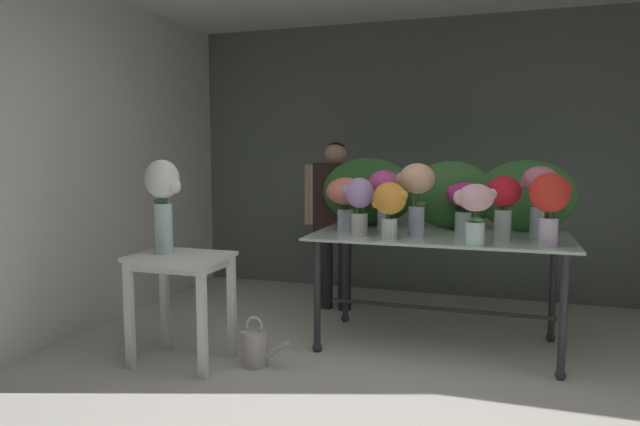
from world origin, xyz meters
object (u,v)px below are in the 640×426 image
(florist, at_px, (335,208))
(vase_rosy_hydrangea, at_px, (539,192))
(vase_magenta_stock, at_px, (464,201))
(vase_fuchsia_anemones, at_px, (384,190))
(display_table_glass, at_px, (439,252))
(vase_peach_peonies, at_px, (417,188))
(vase_sunset_lilies, at_px, (390,204))
(vase_white_roses_tall, at_px, (163,196))
(vase_lilac_dahlias, at_px, (359,201))
(watering_can, at_px, (255,348))
(side_table_white, at_px, (181,273))
(vase_coral_snapdragons, at_px, (346,196))
(vase_blush_carnations, at_px, (475,206))
(vase_crimson_ranunculus, at_px, (504,200))
(vase_scarlet_roses, at_px, (550,200))

(florist, distance_m, vase_rosy_hydrangea, 1.83)
(vase_magenta_stock, height_order, vase_fuchsia_anemones, vase_fuchsia_anemones)
(vase_magenta_stock, xyz_separation_m, vase_fuchsia_anemones, (-0.60, -0.06, 0.07))
(display_table_glass, bearing_deg, vase_peach_peonies, -148.23)
(vase_sunset_lilies, xyz_separation_m, vase_white_roses_tall, (-1.44, -0.54, 0.06))
(display_table_glass, bearing_deg, vase_fuchsia_anemones, 164.93)
(vase_lilac_dahlias, bearing_deg, vase_white_roses_tall, -151.48)
(vase_fuchsia_anemones, bearing_deg, watering_can, -127.73)
(vase_peach_peonies, bearing_deg, vase_white_roses_tall, -153.97)
(side_table_white, bearing_deg, vase_coral_snapdragons, 43.35)
(vase_lilac_dahlias, height_order, vase_blush_carnations, vase_lilac_dahlias)
(florist, bearing_deg, display_table_glass, -35.83)
(side_table_white, xyz_separation_m, vase_white_roses_tall, (-0.12, -0.00, 0.51))
(watering_can, bearing_deg, vase_sunset_lilies, 28.10)
(vase_sunset_lilies, bearing_deg, vase_crimson_ranunculus, 13.87)
(side_table_white, distance_m, vase_white_roses_tall, 0.53)
(side_table_white, relative_size, vase_peach_peonies, 1.45)
(vase_crimson_ranunculus, xyz_separation_m, vase_fuchsia_anemones, (-0.88, 0.27, 0.04))
(vase_rosy_hydrangea, relative_size, vase_scarlet_roses, 1.07)
(display_table_glass, distance_m, vase_coral_snapdragons, 0.81)
(vase_rosy_hydrangea, height_order, vase_coral_snapdragons, vase_rosy_hydrangea)
(side_table_white, height_order, vase_white_roses_tall, vase_white_roses_tall)
(vase_lilac_dahlias, height_order, vase_fuchsia_anemones, vase_fuchsia_anemones)
(vase_blush_carnations, bearing_deg, vase_peach_peonies, 144.46)
(vase_crimson_ranunculus, relative_size, watering_can, 1.25)
(vase_scarlet_roses, bearing_deg, vase_fuchsia_anemones, 160.23)
(vase_peach_peonies, bearing_deg, vase_coral_snapdragons, 170.57)
(vase_fuchsia_anemones, bearing_deg, display_table_glass, -15.07)
(display_table_glass, xyz_separation_m, vase_white_roses_tall, (-1.75, -0.87, 0.43))
(vase_scarlet_roses, distance_m, vase_sunset_lilies, 1.02)
(vase_lilac_dahlias, relative_size, vase_rosy_hydrangea, 0.83)
(vase_blush_carnations, bearing_deg, vase_fuchsia_anemones, 143.58)
(vase_rosy_hydrangea, bearing_deg, side_table_white, -158.48)
(vase_magenta_stock, bearing_deg, vase_coral_snapdragons, -167.59)
(display_table_glass, xyz_separation_m, vase_fuchsia_anemones, (-0.44, 0.12, 0.44))
(vase_rosy_hydrangea, distance_m, vase_coral_snapdragons, 1.38)
(display_table_glass, xyz_separation_m, side_table_white, (-1.62, -0.87, -0.09))
(vase_white_roses_tall, distance_m, watering_can, 1.20)
(vase_peach_peonies, distance_m, vase_crimson_ranunculus, 0.60)
(florist, xyz_separation_m, vase_blush_carnations, (1.27, -1.13, 0.15))
(vase_peach_peonies, relative_size, vase_scarlet_roses, 1.11)
(florist, height_order, vase_white_roses_tall, florist)
(vase_lilac_dahlias, height_order, vase_magenta_stock, vase_lilac_dahlias)
(vase_white_roses_tall, xyz_separation_m, watering_can, (0.62, 0.10, -1.02))
(display_table_glass, distance_m, watering_can, 1.49)
(vase_lilac_dahlias, bearing_deg, display_table_glass, 22.13)
(side_table_white, relative_size, vase_fuchsia_anemones, 1.63)
(vase_fuchsia_anemones, bearing_deg, vase_lilac_dahlias, -107.99)
(display_table_glass, bearing_deg, vase_scarlet_roses, -22.54)
(florist, distance_m, vase_peach_peonies, 1.21)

